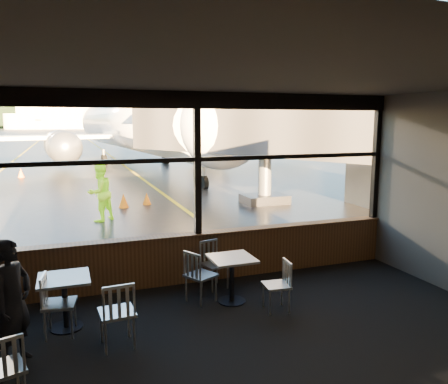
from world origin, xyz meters
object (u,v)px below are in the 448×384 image
cone_wing (21,173)px  airliner (137,88)px  cafe_table_near (232,280)px  chair_mid_s (117,313)px  jet_bridge (255,135)px  chair_near_w (201,276)px  cafe_table_mid (65,303)px  chair_left_s (2,370)px  cone_extra (124,201)px  chair_near_e (276,286)px  ground_crew (100,193)px  chair_near_n (215,265)px  chair_mid_w (60,305)px  passenger (13,302)px  cone_nose (147,199)px

cone_wing → airliner: bearing=30.3°
cafe_table_near → chair_mid_s: 2.13m
jet_bridge → cafe_table_near: (-3.36, -6.64, -2.17)m
chair_near_w → cafe_table_mid: bearing=-110.9°
chair_left_s → cone_wing: size_ratio=1.80×
cafe_table_near → chair_near_w: (-0.48, 0.18, 0.07)m
jet_bridge → cone_extra: jet_bridge is taller
chair_left_s → cone_wing: 21.00m
chair_near_e → chair_left_s: bearing=113.7°
airliner → ground_crew: bearing=-108.5°
jet_bridge → chair_near_e: jet_bridge is taller
chair_near_n → ground_crew: (-1.49, 6.29, 0.44)m
airliner → chair_near_n: 23.22m
chair_mid_w → passenger: size_ratio=0.57×
jet_bridge → cone_nose: jet_bridge is taller
chair_left_s → cone_extra: size_ratio=1.79×
cafe_table_mid → chair_left_s: 1.80m
cafe_table_mid → passenger: passenger is taller
cafe_table_mid → chair_mid_s: 1.02m
cone_wing → cone_extra: (4.12, -10.35, 0.00)m
ground_crew → chair_near_n: bearing=66.3°
cafe_table_mid → cafe_table_near: bearing=1.3°
chair_near_e → passenger: size_ratio=0.52×
jet_bridge → chair_near_e: bearing=-111.4°
chair_mid_s → passenger: bearing=174.8°
cone_extra → cafe_table_near: bearing=-85.8°
chair_mid_s → cone_wing: bearing=94.4°
airliner → passenger: airliner is taller
chair_left_s → cone_nose: 11.42m
chair_near_e → chair_left_s: chair_left_s is taller
chair_near_n → cone_wing: 19.11m
airliner → cone_wing: 9.48m
chair_near_e → chair_mid_s: bearing=102.8°
cafe_table_near → chair_mid_w: chair_mid_w is taller
chair_near_w → passenger: (-2.70, -0.99, 0.34)m
ground_crew → jet_bridge: bearing=139.1°
jet_bridge → cone_extra: bearing=151.2°
chair_near_w → cone_wing: size_ratio=1.86×
cone_wing → chair_near_w: bearing=-77.3°
jet_bridge → chair_mid_s: bearing=-125.4°
chair_mid_w → passenger: passenger is taller
cafe_table_near → ground_crew: (-1.56, 6.97, 0.48)m
passenger → chair_left_s: bearing=-149.6°
passenger → ground_crew: ground_crew is taller
airliner → chair_mid_s: (-4.17, -24.13, -4.71)m
cone_wing → cone_extra: bearing=-68.3°
cone_nose → chair_mid_s: bearing=-102.2°
chair_near_w → chair_mid_w: (-2.19, -0.42, -0.00)m
cafe_table_near → cafe_table_mid: bearing=-178.7°
cone_wing → cafe_table_mid: bearing=-83.6°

